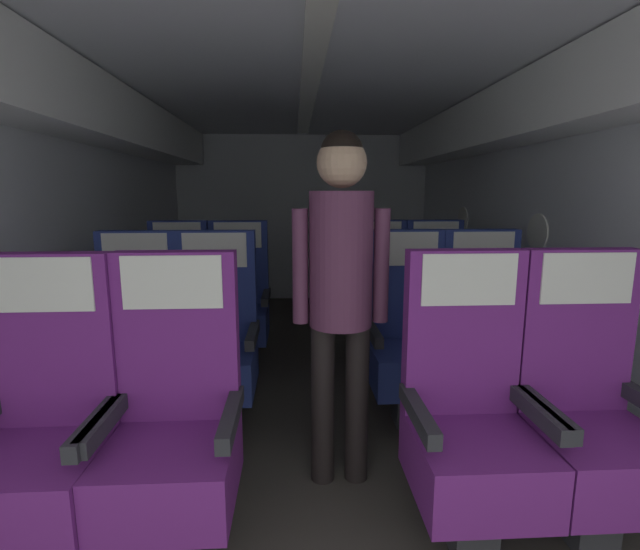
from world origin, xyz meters
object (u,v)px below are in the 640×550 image
seat_a_right_aisle (588,420)px  seat_c_right_aisle (436,303)px  seat_b_right_window (408,342)px  seat_b_left_aisle (216,346)px  flight_attendant (341,274)px  seat_c_left_window (178,306)px  seat_a_left_aisle (174,431)px  seat_a_left_window (43,437)px  seat_c_left_aisle (239,306)px  seat_b_left_window (137,347)px  seat_b_right_aisle (484,341)px  seat_a_right_window (470,424)px  seat_c_right_window (379,303)px

seat_a_right_aisle → seat_c_right_aisle: bearing=89.9°
seat_b_right_window → seat_b_left_aisle: bearing=-180.0°
seat_a_right_aisle → flight_attendant: flight_attendant is taller
seat_c_left_window → seat_c_right_aisle: size_ratio=1.00×
seat_a_left_aisle → seat_b_right_window: (1.12, 0.97, 0.00)m
seat_a_left_window → seat_c_left_aisle: bearing=76.4°
seat_b_left_window → seat_c_right_aisle: same height
seat_a_right_aisle → seat_b_right_aisle: bearing=90.6°
seat_b_right_aisle → flight_attendant: (-0.92, -0.56, 0.51)m
seat_c_left_aisle → flight_attendant: 1.74m
seat_c_left_aisle → seat_a_left_window: bearing=-103.6°
seat_c_left_aisle → seat_c_right_aisle: size_ratio=1.00×
seat_a_right_window → seat_b_left_aisle: size_ratio=1.00×
flight_attendant → seat_a_right_window: bearing=152.3°
seat_c_right_aisle → seat_c_right_window: size_ratio=1.00×
seat_b_right_window → flight_attendant: 0.90m
seat_c_right_aisle → seat_c_right_window: 0.46m
seat_b_right_window → seat_c_left_window: same height
seat_b_left_aisle → seat_c_left_aisle: bearing=88.9°
seat_a_left_aisle → seat_a_right_aisle: bearing=-0.3°
seat_a_right_aisle → seat_b_right_aisle: same height
seat_c_left_aisle → flight_attendant: size_ratio=0.70×
seat_b_left_aisle → seat_c_left_aisle: size_ratio=1.00×
seat_a_left_aisle → flight_attendant: bearing=30.9°
seat_a_left_window → seat_b_left_window: bearing=89.9°
seat_a_right_window → flight_attendant: 0.80m
seat_b_right_window → seat_c_right_window: bearing=89.4°
seat_a_left_aisle → seat_c_right_aisle: bearing=50.5°
flight_attendant → seat_b_right_window: bearing=-115.0°
seat_a_left_window → seat_c_right_window: same height
seat_a_left_aisle → seat_b_right_aisle: same height
seat_a_right_aisle → seat_b_left_window: (-2.04, 0.98, 0.00)m
seat_c_left_window → seat_c_right_aisle: same height
seat_a_left_window → seat_b_right_aisle: (2.03, 0.97, 0.00)m
seat_a_right_aisle → flight_attendant: 1.13m
seat_a_right_aisle → seat_c_right_aisle: 1.93m
seat_c_left_window → flight_attendant: flight_attendant is taller
seat_a_left_window → flight_attendant: (1.12, 0.41, 0.51)m
seat_b_left_aisle → flight_attendant: bearing=-40.8°
seat_a_left_window → seat_c_right_window: size_ratio=1.00×
seat_a_left_aisle → seat_b_right_window: bearing=40.9°
seat_c_right_window → seat_a_right_aisle: bearing=-76.9°
seat_b_left_window → seat_b_right_window: bearing=-0.2°
seat_a_left_window → seat_c_left_window: (-0.00, 1.97, 0.00)m
seat_c_right_aisle → seat_a_right_aisle: bearing=-90.1°
seat_a_left_aisle → seat_b_left_aisle: (-0.01, 0.97, 0.00)m
seat_c_left_window → seat_c_right_aisle: (2.05, -0.02, 0.00)m
seat_a_left_aisle → seat_c_left_window: (-0.46, 1.95, 0.00)m
seat_b_right_aisle → seat_c_left_window: bearing=154.0°
seat_a_right_aisle → seat_a_left_aisle: bearing=179.7°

